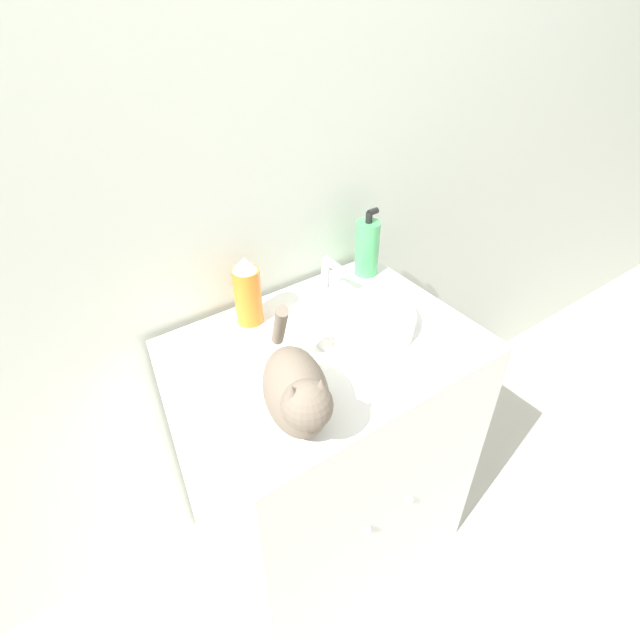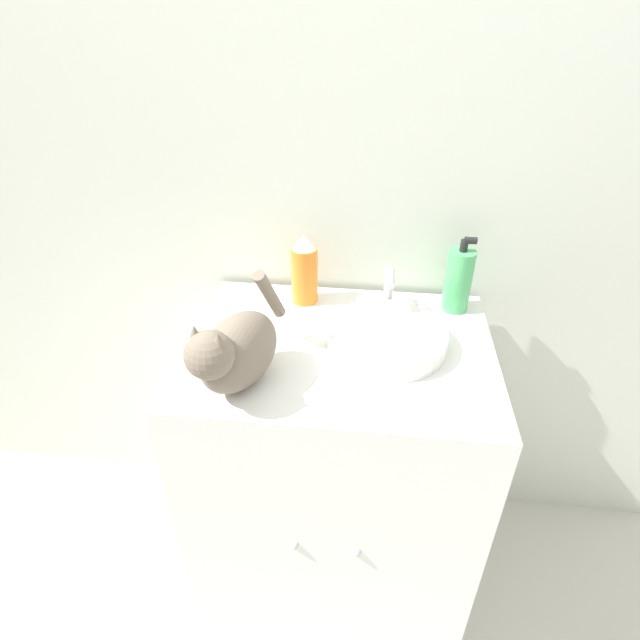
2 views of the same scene
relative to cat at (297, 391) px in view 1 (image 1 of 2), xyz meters
name	(u,v)px [view 1 (image 1 of 2)]	position (x,y,z in m)	size (l,w,h in m)	color
ground_plane	(377,597)	(0.20, -0.11, -0.97)	(8.00, 8.00, 0.00)	beige
wall_back	(253,163)	(0.20, 0.50, 0.28)	(6.00, 0.05, 2.50)	silver
vanity_cabinet	(327,454)	(0.20, 0.17, -0.53)	(0.75, 0.58, 0.88)	white
sink_basin	(361,319)	(0.32, 0.18, -0.07)	(0.29, 0.29, 0.05)	white
faucet	(327,282)	(0.32, 0.33, -0.03)	(0.17, 0.10, 0.14)	silver
cat	(297,391)	(0.00, 0.00, 0.00)	(0.20, 0.33, 0.22)	#7A6B5B
soap_bottle	(367,248)	(0.50, 0.38, 0.00)	(0.07, 0.07, 0.21)	#4CB266
spray_bottle	(247,291)	(0.09, 0.37, 0.00)	(0.07, 0.07, 0.19)	orange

